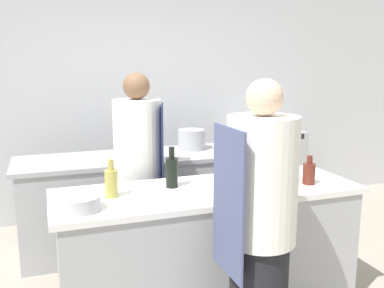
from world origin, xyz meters
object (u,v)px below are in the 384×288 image
at_px(bowl_mixing_large, 80,203).
at_px(bottle_vinegar, 111,182).
at_px(chef_at_prep_near, 260,231).
at_px(bottle_wine, 172,171).
at_px(bowl_prep_small, 282,182).
at_px(oven_range, 262,169).
at_px(cup, 291,175).
at_px(bottle_olive_oil, 309,173).
at_px(chef_at_stove, 139,176).
at_px(stockpot, 192,139).

bearing_deg(bowl_mixing_large, bottle_vinegar, 42.26).
xyz_separation_m(chef_at_prep_near, bottle_wine, (-0.28, 0.78, 0.17)).
relative_size(bowl_mixing_large, bowl_prep_small, 1.43).
distance_m(oven_range, cup, 2.01).
xyz_separation_m(bottle_olive_oil, bottle_wine, (-0.95, 0.25, 0.03)).
bearing_deg(cup, oven_range, 67.35).
bearing_deg(chef_at_stove, bowl_mixing_large, -16.38).
relative_size(bowl_mixing_large, stockpot, 0.89).
bearing_deg(cup, bottle_olive_oil, -46.79).
distance_m(bottle_vinegar, bowl_prep_small, 1.17).
bearing_deg(oven_range, chef_at_prep_near, -118.92).
relative_size(chef_at_stove, bottle_olive_oil, 7.95).
bearing_deg(bowl_mixing_large, cup, 4.65).
relative_size(chef_at_stove, bottle_vinegar, 6.66).
relative_size(chef_at_prep_near, bottle_vinegar, 6.67).
bearing_deg(stockpot, chef_at_stove, -137.20).
distance_m(bottle_vinegar, bowl_mixing_large, 0.30).
xyz_separation_m(cup, stockpot, (-0.31, 1.35, 0.05)).
bearing_deg(bowl_prep_small, oven_range, 64.85).
distance_m(bottle_olive_oil, cup, 0.13).
bearing_deg(bottle_wine, bowl_prep_small, -19.19).
bearing_deg(bowl_prep_small, chef_at_prep_near, -130.39).
bearing_deg(bowl_mixing_large, bowl_prep_small, 1.16).
bearing_deg(cup, bowl_prep_small, -145.54).
height_order(oven_range, chef_at_stove, chef_at_stove).
height_order(bottle_wine, cup, bottle_wine).
xyz_separation_m(chef_at_stove, cup, (0.98, -0.73, 0.11)).
relative_size(oven_range, chef_at_prep_near, 0.57).
bearing_deg(stockpot, bottle_olive_oil, -74.79).
distance_m(oven_range, bottle_wine, 2.36).
xyz_separation_m(chef_at_stove, bowl_prep_small, (0.84, -0.82, 0.09)).
height_order(oven_range, bottle_vinegar, bottle_vinegar).
height_order(chef_at_prep_near, bottle_wine, chef_at_prep_near).
bearing_deg(bowl_prep_small, bottle_olive_oil, 1.06).
bearing_deg(chef_at_prep_near, bowl_mixing_large, 60.82).
distance_m(bottle_vinegar, cup, 1.30).
height_order(chef_at_prep_near, chef_at_stove, same).
xyz_separation_m(chef_at_stove, bottle_wine, (0.11, -0.57, 0.17)).
height_order(oven_range, stockpot, stockpot).
height_order(bottle_vinegar, stockpot, bottle_vinegar).
distance_m(chef_at_stove, bottle_wine, 0.60).
xyz_separation_m(oven_range, bottle_wine, (-1.62, -1.65, 0.52)).
bearing_deg(bowl_prep_small, bottle_vinegar, 171.73).
height_order(chef_at_stove, bottle_olive_oil, chef_at_stove).
distance_m(bowl_mixing_large, bowl_prep_small, 1.37).
distance_m(chef_at_prep_near, bowl_prep_small, 0.70).
bearing_deg(chef_at_prep_near, chef_at_stove, 15.31).
bearing_deg(cup, bowl_mixing_large, -175.35).
bearing_deg(bottle_vinegar, bowl_mixing_large, -137.74).
xyz_separation_m(chef_at_prep_near, bottle_olive_oil, (0.67, 0.53, 0.14)).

